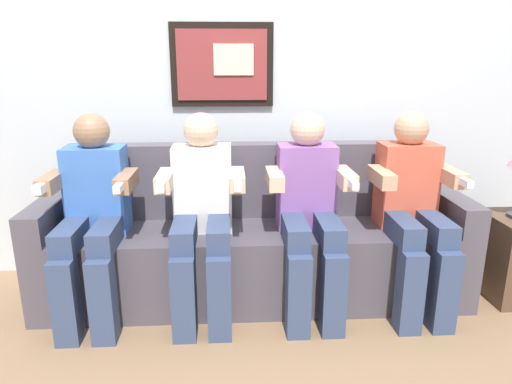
{
  "coord_description": "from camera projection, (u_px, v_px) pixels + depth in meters",
  "views": [
    {
      "loc": [
        -0.14,
        -2.22,
        1.38
      ],
      "look_at": [
        0.0,
        0.15,
        0.7
      ],
      "focal_mm": 32.34,
      "sensor_mm": 36.0,
      "label": 1
    }
  ],
  "objects": [
    {
      "name": "person_right_center",
      "position": [
        309.0,
        207.0,
        2.52
      ],
      "size": [
        0.46,
        0.56,
        1.11
      ],
      "color": "#8C59A5",
      "rests_on": "ground_plane"
    },
    {
      "name": "back_wall_assembly",
      "position": [
        250.0,
        73.0,
        2.89
      ],
      "size": [
        4.87,
        0.1,
        2.6
      ],
      "color": "silver",
      "rests_on": "ground_plane"
    },
    {
      "name": "person_rightmost",
      "position": [
        413.0,
        205.0,
        2.55
      ],
      "size": [
        0.46,
        0.56,
        1.11
      ],
      "color": "#D8593F",
      "rests_on": "ground_plane"
    },
    {
      "name": "ground_plane",
      "position": [
        258.0,
        322.0,
        2.52
      ],
      "size": [
        6.33,
        6.33,
        0.0
      ],
      "primitive_type": "plane",
      "color": "#8C6B4C"
    },
    {
      "name": "couch",
      "position": [
        254.0,
        246.0,
        2.75
      ],
      "size": [
        2.47,
        0.58,
        0.9
      ],
      "color": "#514C56",
      "rests_on": "ground_plane"
    },
    {
      "name": "person_left_center",
      "position": [
        202.0,
        209.0,
        2.49
      ],
      "size": [
        0.46,
        0.56,
        1.11
      ],
      "color": "white",
      "rests_on": "ground_plane"
    },
    {
      "name": "person_leftmost",
      "position": [
        93.0,
        211.0,
        2.45
      ],
      "size": [
        0.46,
        0.56,
        1.11
      ],
      "color": "#3F72CC",
      "rests_on": "ground_plane"
    }
  ]
}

